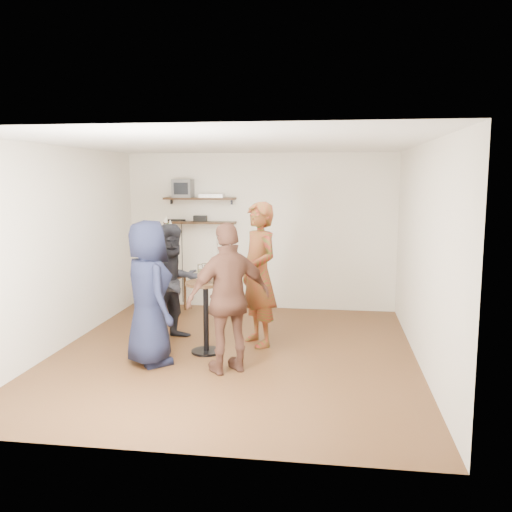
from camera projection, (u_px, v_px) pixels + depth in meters
The scene contains 18 objects.
room at pixel (233, 252), 6.61m from camera, with size 4.58×5.08×2.68m.
shelf_upper at pixel (200, 199), 9.00m from camera, with size 1.20×0.25×0.04m, color black.
shelf_lower at pixel (200, 223), 9.06m from camera, with size 1.20×0.25×0.04m, color black.
crt_monitor at pixel (183, 188), 9.01m from camera, with size 0.32×0.30×0.30m, color #59595B.
dvd_deck at pixel (212, 196), 8.96m from camera, with size 0.40×0.24×0.06m, color silver.
radio at pixel (200, 219), 9.05m from camera, with size 0.22×0.10×0.10m, color black.
power_strip at pixel (177, 220), 9.16m from camera, with size 0.30×0.05×0.03m, color black.
side_table at pixel (168, 280), 8.81m from camera, with size 0.63×0.63×0.65m.
vase_lilies at pixel (168, 255), 8.75m from camera, with size 0.19×0.20×0.96m.
drinks_table at pixel (206, 307), 6.78m from camera, with size 0.50×0.50×0.91m.
wine_glass_fl at pixel (200, 270), 6.69m from camera, with size 0.07×0.07×0.22m.
wine_glass_fr at pixel (210, 272), 6.68m from camera, with size 0.07×0.07×0.20m.
wine_glass_bl at pixel (205, 269), 6.80m from camera, with size 0.07×0.07×0.22m.
wine_glass_br at pixel (207, 270), 6.73m from camera, with size 0.07×0.07×0.21m.
person_plaid at pixel (259, 274), 7.08m from camera, with size 0.69×0.45×1.89m, color #AC131D.
person_dark at pixel (174, 282), 7.32m from camera, with size 0.77×0.60×1.59m, color black.
person_navy at pixel (148, 293), 6.35m from camera, with size 0.84×0.55×1.71m, color black.
person_brown at pixel (229, 298), 6.08m from camera, with size 1.00×0.42×1.71m, color #4F2E22.
Camera 1 is at (1.20, -6.45, 2.20)m, focal length 38.00 mm.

